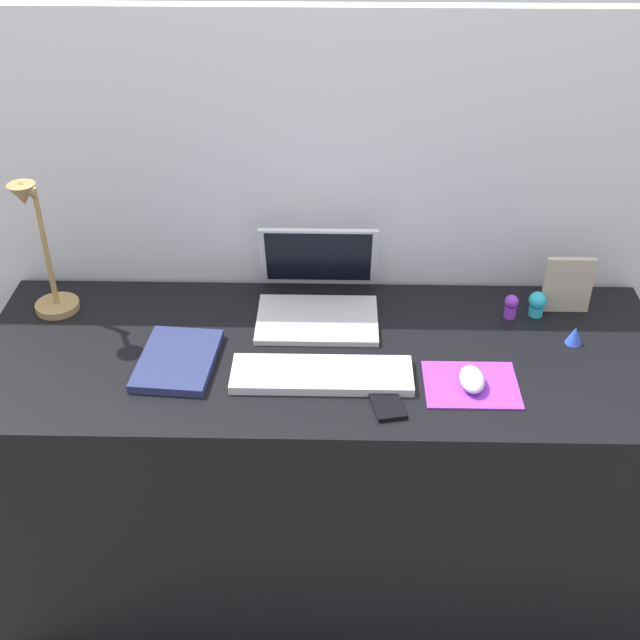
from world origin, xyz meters
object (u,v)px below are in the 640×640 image
object	(u,v)px
mouse	(472,379)
picture_frame	(568,285)
toy_figurine_purple	(511,306)
desk_lamp	(42,252)
cell_phone	(386,401)
toy_figurine_cyan	(537,303)
toy_figurine_blue	(575,335)
notebook_pad	(178,360)
laptop	(318,291)
keyboard	(324,375)

from	to	relation	value
mouse	picture_frame	world-z (taller)	picture_frame
toy_figurine_purple	desk_lamp	bearing A→B (deg)	-179.16
mouse	desk_lamp	distance (m)	1.06
cell_phone	toy_figurine_cyan	world-z (taller)	toy_figurine_cyan
cell_phone	toy_figurine_blue	world-z (taller)	toy_figurine_blue
toy_figurine_blue	notebook_pad	bearing A→B (deg)	-173.64
notebook_pad	toy_figurine_blue	world-z (taller)	toy_figurine_blue
notebook_pad	picture_frame	size ratio (longest dim) A/B	1.60
toy_figurine_blue	toy_figurine_purple	world-z (taller)	toy_figurine_purple
mouse	notebook_pad	size ratio (longest dim) A/B	0.40
toy_figurine_blue	toy_figurine_purple	size ratio (longest dim) A/B	0.71
mouse	toy_figurine_purple	world-z (taller)	toy_figurine_purple
notebook_pad	toy_figurine_cyan	distance (m)	0.90
desk_lamp	toy_figurine_purple	world-z (taller)	desk_lamp
cell_phone	toy_figurine_cyan	xyz separation A→B (m)	(0.39, 0.36, 0.03)
laptop	mouse	world-z (taller)	laptop
cell_phone	laptop	bearing A→B (deg)	100.71
desk_lamp	notebook_pad	size ratio (longest dim) A/B	1.59
desk_lamp	keyboard	bearing A→B (deg)	-19.80
laptop	toy_figurine_blue	world-z (taller)	laptop
mouse	cell_phone	world-z (taller)	mouse
keyboard	picture_frame	bearing A→B (deg)	26.21
toy_figurine_blue	cell_phone	bearing A→B (deg)	-152.95
laptop	mouse	bearing A→B (deg)	-41.82
picture_frame	keyboard	bearing A→B (deg)	-153.79
toy_figurine_purple	notebook_pad	bearing A→B (deg)	-164.98
keyboard	cell_phone	xyz separation A→B (m)	(0.14, -0.08, -0.01)
picture_frame	laptop	bearing A→B (deg)	-179.32
laptop	desk_lamp	world-z (taller)	desk_lamp
keyboard	toy_figurine_purple	bearing A→B (deg)	29.65
mouse	desk_lamp	world-z (taller)	desk_lamp
laptop	cell_phone	xyz separation A→B (m)	(0.16, -0.37, -0.05)
mouse	notebook_pad	distance (m)	0.67
mouse	cell_phone	distance (m)	0.20
keyboard	toy_figurine_cyan	world-z (taller)	toy_figurine_cyan
laptop	notebook_pad	bearing A→B (deg)	-142.81
toy_figurine_purple	cell_phone	bearing A→B (deg)	-133.31
keyboard	toy_figurine_purple	xyz separation A→B (m)	(0.46, 0.26, 0.02)
laptop	notebook_pad	world-z (taller)	laptop
laptop	notebook_pad	distance (m)	0.40
laptop	desk_lamp	size ratio (longest dim) A/B	0.79
desk_lamp	toy_figurine_purple	xyz separation A→B (m)	(1.15, 0.02, -0.15)
laptop	toy_figurine_cyan	world-z (taller)	laptop
picture_frame	toy_figurine_purple	bearing A→B (deg)	-166.41
toy_figurine_purple	toy_figurine_cyan	bearing A→B (deg)	8.94
cell_phone	toy_figurine_cyan	bearing A→B (deg)	30.16
keyboard	desk_lamp	world-z (taller)	desk_lamp
desk_lamp	picture_frame	distance (m)	1.29
picture_frame	toy_figurine_cyan	distance (m)	0.09
keyboard	mouse	size ratio (longest dim) A/B	4.27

